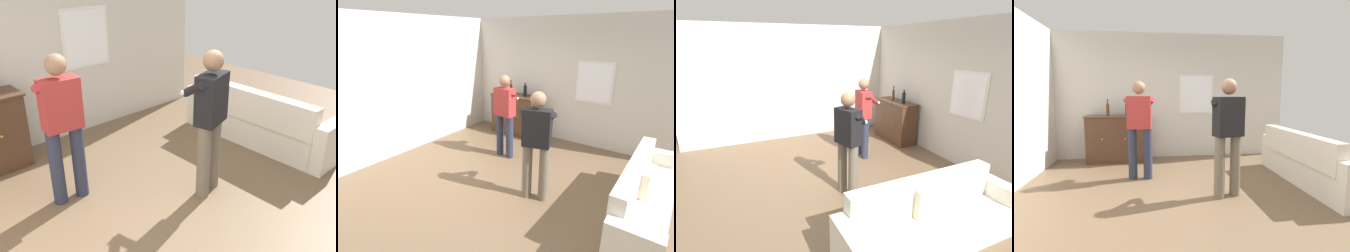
% 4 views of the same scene
% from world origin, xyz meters
% --- Properties ---
extents(ground, '(10.40, 10.40, 0.00)m').
position_xyz_m(ground, '(0.00, 0.00, 0.00)').
color(ground, brown).
extents(wall_back_with_window, '(5.20, 0.15, 2.80)m').
position_xyz_m(wall_back_with_window, '(0.01, 2.66, 1.40)').
color(wall_back_with_window, beige).
rests_on(wall_back_with_window, ground).
extents(wall_side_left, '(0.12, 5.20, 2.80)m').
position_xyz_m(wall_side_left, '(-2.66, 0.00, 1.40)').
color(wall_side_left, silver).
rests_on(wall_side_left, ground).
extents(couch, '(0.57, 2.35, 0.85)m').
position_xyz_m(couch, '(1.98, 0.50, 0.33)').
color(couch, silver).
rests_on(couch, ground).
extents(sideboard_cabinet, '(1.20, 0.49, 1.00)m').
position_xyz_m(sideboard_cabinet, '(-1.30, 2.30, 0.50)').
color(sideboard_cabinet, '#472D1E').
rests_on(sideboard_cabinet, ground).
extents(bottle_wine_green, '(0.06, 0.06, 0.35)m').
position_xyz_m(bottle_wine_green, '(-1.44, 2.31, 1.14)').
color(bottle_wine_green, '#593314').
rests_on(bottle_wine_green, sideboard_cabinet).
extents(bottle_liquor_amber, '(0.08, 0.08, 0.32)m').
position_xyz_m(bottle_liquor_amber, '(-1.03, 2.32, 1.14)').
color(bottle_liquor_amber, black).
rests_on(bottle_liquor_amber, sideboard_cabinet).
extents(person_standing_left, '(0.55, 0.49, 1.68)m').
position_xyz_m(person_standing_left, '(-0.73, 1.08, 0.94)').
color(person_standing_left, '#282D42').
rests_on(person_standing_left, ground).
extents(person_standing_right, '(0.54, 0.52, 1.68)m').
position_xyz_m(person_standing_right, '(0.52, 0.13, 0.94)').
color(person_standing_right, '#6B6051').
rests_on(person_standing_right, ground).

